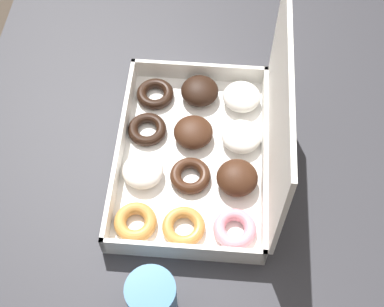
# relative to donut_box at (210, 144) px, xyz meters

# --- Properties ---
(ground_plane) EXTENTS (8.00, 8.00, 0.00)m
(ground_plane) POSITION_rel_donut_box_xyz_m (0.07, -0.05, -0.78)
(ground_plane) COLOR #42382D
(dining_table) EXTENTS (1.15, 0.87, 0.73)m
(dining_table) POSITION_rel_donut_box_xyz_m (0.07, -0.05, -0.15)
(dining_table) COLOR #2D2D33
(dining_table) RESTS_ON ground_plane
(donut_box) EXTENTS (0.40, 0.28, 0.29)m
(donut_box) POSITION_rel_donut_box_xyz_m (0.00, 0.00, 0.00)
(donut_box) COLOR white
(donut_box) RESTS_ON dining_table
(coffee_mug) EXTENTS (0.08, 0.08, 0.10)m
(coffee_mug) POSITION_rel_donut_box_xyz_m (0.29, -0.07, 0.00)
(coffee_mug) COLOR teal
(coffee_mug) RESTS_ON dining_table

